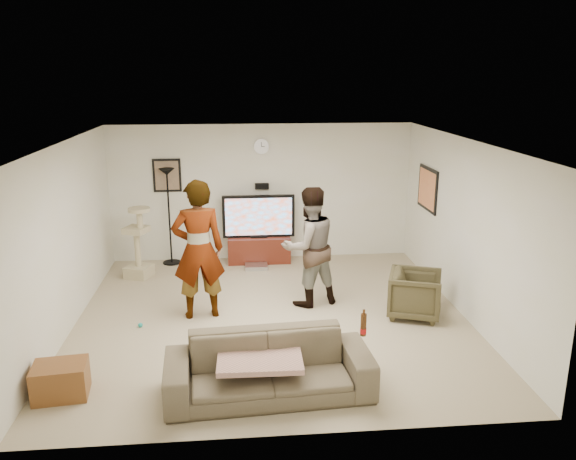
{
  "coord_description": "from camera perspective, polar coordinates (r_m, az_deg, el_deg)",
  "views": [
    {
      "loc": [
        -0.46,
        -7.46,
        3.39
      ],
      "look_at": [
        0.25,
        0.2,
        1.24
      ],
      "focal_mm": 35.28,
      "sensor_mm": 36.0,
      "label": 1
    }
  ],
  "objects": [
    {
      "name": "picture_right",
      "position": [
        9.79,
        13.88,
        4.05
      ],
      "size": [
        0.03,
        0.78,
        0.62
      ],
      "primitive_type": "cube",
      "color": "#F38451",
      "rests_on": "wall_right"
    },
    {
      "name": "wall_left",
      "position": [
        8.09,
        -21.53,
        -0.81
      ],
      "size": [
        0.04,
        5.5,
        2.5
      ],
      "primitive_type": "cube",
      "color": "#E9E8CA",
      "rests_on": "floor"
    },
    {
      "name": "person_left",
      "position": [
        7.99,
        -9.02,
        -1.97
      ],
      "size": [
        0.8,
        0.59,
        1.99
      ],
      "primitive_type": "imported",
      "rotation": [
        0.0,
        0.0,
        3.31
      ],
      "color": "#A9A9A9",
      "rests_on": "floor"
    },
    {
      "name": "tv_stand",
      "position": [
        10.46,
        -2.94,
        -1.93
      ],
      "size": [
        1.14,
        0.45,
        0.47
      ],
      "primitive_type": "cube",
      "color": "#4B1A11",
      "rests_on": "floor"
    },
    {
      "name": "wall_back",
      "position": [
        10.44,
        -2.66,
        3.8
      ],
      "size": [
        5.5,
        0.04,
        2.5
      ],
      "primitive_type": "cube",
      "color": "#E9E8CA",
      "rests_on": "floor"
    },
    {
      "name": "tv_screen",
      "position": [
        10.24,
        -2.97,
        1.34
      ],
      "size": [
        1.2,
        0.01,
        0.68
      ],
      "primitive_type": "cube",
      "color": "#44A4E5",
      "rests_on": "tv"
    },
    {
      "name": "wall_speaker",
      "position": [
        10.35,
        -2.65,
        4.43
      ],
      "size": [
        0.25,
        0.1,
        0.1
      ],
      "primitive_type": "cube",
      "color": "black",
      "rests_on": "wall_back"
    },
    {
      "name": "toy_ball",
      "position": [
        8.14,
        -14.67,
        -9.26
      ],
      "size": [
        0.06,
        0.06,
        0.06
      ],
      "primitive_type": "sphere",
      "color": "teal",
      "rests_on": "floor"
    },
    {
      "name": "cat_tree",
      "position": [
        9.88,
        -14.97,
        -1.22
      ],
      "size": [
        0.51,
        0.51,
        1.23
      ],
      "primitive_type": "cube",
      "rotation": [
        0.0,
        0.0,
        -0.37
      ],
      "color": "#BAB089",
      "rests_on": "floor"
    },
    {
      "name": "side_table",
      "position": [
        6.76,
        -21.94,
        -13.88
      ],
      "size": [
        0.6,
        0.48,
        0.37
      ],
      "primitive_type": "cube",
      "rotation": [
        0.0,
        0.0,
        0.11
      ],
      "color": "brown",
      "rests_on": "floor"
    },
    {
      "name": "picture_back",
      "position": [
        10.42,
        -12.1,
        5.4
      ],
      "size": [
        0.42,
        0.03,
        0.52
      ],
      "primitive_type": "cube",
      "color": "#7B644F",
      "rests_on": "wall_back"
    },
    {
      "name": "throw_blanket",
      "position": [
        6.21,
        -2.87,
        -12.73
      ],
      "size": [
        0.91,
        0.72,
        0.06
      ],
      "primitive_type": "cube",
      "rotation": [
        0.0,
        0.0,
        -0.02
      ],
      "color": "tan",
      "rests_on": "sofa"
    },
    {
      "name": "wall_front",
      "position": [
        5.19,
        0.26,
        -8.68
      ],
      "size": [
        5.5,
        0.04,
        2.5
      ],
      "primitive_type": "cube",
      "color": "#E9E8CA",
      "rests_on": "floor"
    },
    {
      "name": "floor",
      "position": [
        8.21,
        -1.62,
        -8.83
      ],
      "size": [
        5.5,
        5.5,
        0.02
      ],
      "primitive_type": "cube",
      "color": "tan",
      "rests_on": "ground"
    },
    {
      "name": "wall_right",
      "position": [
        8.39,
        17.39,
        0.15
      ],
      "size": [
        0.04,
        5.5,
        2.5
      ],
      "primitive_type": "cube",
      "color": "#E9E8CA",
      "rests_on": "floor"
    },
    {
      "name": "armchair",
      "position": [
        8.32,
        12.69,
        -6.32
      ],
      "size": [
        0.93,
        0.91,
        0.66
      ],
      "primitive_type": "imported",
      "rotation": [
        0.0,
        0.0,
        1.22
      ],
      "color": "#3E3822",
      "rests_on": "floor"
    },
    {
      "name": "sofa",
      "position": [
        6.27,
        -1.93,
        -13.61
      ],
      "size": [
        2.27,
        1.01,
        0.65
      ],
      "primitive_type": "imported",
      "rotation": [
        0.0,
        0.0,
        0.07
      ],
      "color": "brown",
      "rests_on": "floor"
    },
    {
      "name": "wall_clock",
      "position": [
        10.27,
        -2.71,
        8.41
      ],
      "size": [
        0.26,
        0.04,
        0.26
      ],
      "primitive_type": "cylinder",
      "rotation": [
        1.57,
        0.0,
        0.0
      ],
      "color": "silver",
      "rests_on": "wall_back"
    },
    {
      "name": "floor_lamp",
      "position": [
        10.39,
        -11.88,
        1.29
      ],
      "size": [
        0.32,
        0.32,
        1.75
      ],
      "primitive_type": "cylinder",
      "color": "black",
      "rests_on": "floor"
    },
    {
      "name": "beer_bottle",
      "position": [
        6.2,
        7.62,
        -9.45
      ],
      "size": [
        0.06,
        0.06,
        0.25
      ],
      "primitive_type": "cylinder",
      "color": "#41230E",
      "rests_on": "sofa"
    },
    {
      "name": "person_right",
      "position": [
        8.36,
        2.15,
        -1.69
      ],
      "size": [
        1.06,
        0.94,
        1.8
      ],
      "primitive_type": "imported",
      "rotation": [
        0.0,
        0.0,
        3.5
      ],
      "color": "teal",
      "rests_on": "floor"
    },
    {
      "name": "console_box",
      "position": [
        10.14,
        -3.21,
        -3.7
      ],
      "size": [
        0.4,
        0.3,
        0.07
      ],
      "primitive_type": "cube",
      "color": "silver",
      "rests_on": "floor"
    },
    {
      "name": "tv",
      "position": [
        10.28,
        -2.98,
        1.4
      ],
      "size": [
        1.31,
        0.08,
        0.78
      ],
      "primitive_type": "cube",
      "color": "black",
      "rests_on": "tv_stand"
    },
    {
      "name": "ceiling",
      "position": [
        7.52,
        -1.77,
        8.93
      ],
      "size": [
        5.5,
        5.5,
        0.02
      ],
      "primitive_type": "cube",
      "color": "silver",
      "rests_on": "wall_back"
    }
  ]
}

